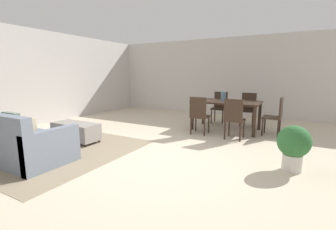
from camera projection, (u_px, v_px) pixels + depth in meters
The scene contains 14 objects.
ground_plane at pixel (156, 158), 4.08m from camera, with size 10.80×10.80×0.00m, color beige.
wall_back at pixel (231, 77), 8.15m from camera, with size 9.00×0.12×2.70m, color beige.
wall_left at pixel (27, 78), 6.42m from camera, with size 0.12×11.00×2.70m, color beige.
area_rug at pixel (52, 149), 4.57m from camera, with size 3.00×2.80×0.01m, color gray.
couch at pixel (17, 143), 3.98m from camera, with size 1.93×0.93×0.86m.
ottoman_table at pixel (76, 131), 5.04m from camera, with size 1.07×0.46×0.41m.
dining_table at pixel (226, 104), 6.04m from camera, with size 1.67×0.97×0.76m.
dining_chair_near_left at pixel (199, 113), 5.56m from camera, with size 0.42×0.42×0.92m.
dining_chair_near_right at pixel (234, 117), 5.12m from camera, with size 0.41×0.41×0.92m.
dining_chair_far_left at pixel (220, 105), 7.01m from camera, with size 0.40×0.40×0.92m.
dining_chair_far_right at pixel (248, 107), 6.61m from camera, with size 0.42×0.42×0.92m.
dining_chair_head_east at pixel (276, 114), 5.48m from camera, with size 0.42×0.42×0.92m.
vase_centerpiece at pixel (223, 96), 6.07m from camera, with size 0.12×0.12×0.24m, color slate.
potted_plant at pixel (294, 145), 3.47m from camera, with size 0.48×0.48×0.70m.
Camera 1 is at (2.07, -3.30, 1.45)m, focal length 24.85 mm.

